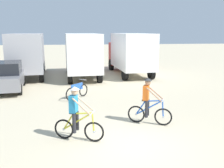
# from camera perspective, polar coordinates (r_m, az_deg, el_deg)

# --- Properties ---
(ground_plane) EXTENTS (120.00, 120.00, 0.00)m
(ground_plane) POSITION_cam_1_polar(r_m,az_deg,el_deg) (8.30, 4.30, -13.45)
(ground_plane) COLOR beige
(box_truck_grey_hauler) EXTENTS (3.05, 6.96, 3.35)m
(box_truck_grey_hauler) POSITION_cam_1_polar(r_m,az_deg,el_deg) (20.64, -18.52, 6.65)
(box_truck_grey_hauler) COLOR #9E9EA3
(box_truck_grey_hauler) RESTS_ON ground
(box_truck_white_box) EXTENTS (2.78, 6.88, 3.35)m
(box_truck_white_box) POSITION_cam_1_polar(r_m,az_deg,el_deg) (19.58, -6.79, 6.93)
(box_truck_white_box) COLOR white
(box_truck_white_box) RESTS_ON ground
(box_truck_avon_van) EXTENTS (2.86, 6.91, 3.35)m
(box_truck_avon_van) POSITION_cam_1_polar(r_m,az_deg,el_deg) (20.71, 4.13, 7.25)
(box_truck_avon_van) COLOR white
(box_truck_avon_van) RESTS_ON ground
(sedan_parked) EXTENTS (2.31, 4.40, 1.76)m
(sedan_parked) POSITION_cam_1_polar(r_m,az_deg,el_deg) (16.34, -22.61, 1.60)
(sedan_parked) COLOR slate
(sedan_parked) RESTS_ON ground
(cyclist_orange_shirt) EXTENTS (1.64, 0.75, 1.82)m
(cyclist_orange_shirt) POSITION_cam_1_polar(r_m,az_deg,el_deg) (8.36, -7.99, -7.09)
(cyclist_orange_shirt) COLOR black
(cyclist_orange_shirt) RESTS_ON ground
(cyclist_cowboy_hat) EXTENTS (1.59, 0.85, 1.82)m
(cyclist_cowboy_hat) POSITION_cam_1_polar(r_m,az_deg,el_deg) (9.81, 8.21, -4.22)
(cyclist_cowboy_hat) COLOR black
(cyclist_cowboy_hat) RESTS_ON ground
(bicycle_spare) EXTENTS (1.18, 1.35, 0.97)m
(bicycle_spare) POSITION_cam_1_polar(r_m,az_deg,el_deg) (13.62, -7.88, -1.59)
(bicycle_spare) COLOR black
(bicycle_spare) RESTS_ON ground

